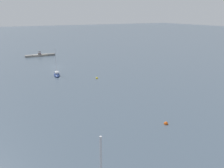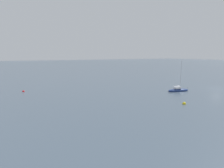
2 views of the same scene
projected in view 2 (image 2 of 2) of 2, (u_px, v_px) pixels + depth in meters
name	position (u px, v px, depth m)	size (l,w,h in m)	color
ground_plane	(217.00, 89.00, 44.75)	(500.00, 500.00, 0.00)	#475666
sailboat_navy_mid	(178.00, 90.00, 41.74)	(2.68, 5.52, 7.43)	navy
mooring_buoy_near	(184.00, 104.00, 30.90)	(0.58, 0.58, 0.58)	yellow
mooring_buoy_mid	(23.00, 91.00, 41.19)	(0.49, 0.49, 0.49)	red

